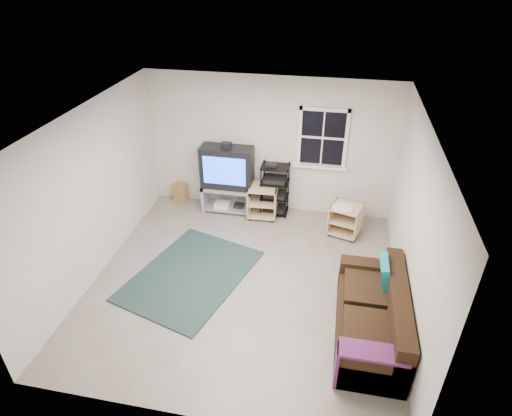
% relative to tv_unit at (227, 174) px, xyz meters
% --- Properties ---
extents(room, '(4.60, 4.62, 4.60)m').
position_rel_tv_unit_xyz_m(room, '(1.71, 0.23, 0.70)').
color(room, gray).
rests_on(room, ground).
extents(tv_unit, '(0.97, 0.48, 1.42)m').
position_rel_tv_unit_xyz_m(tv_unit, '(0.00, 0.00, 0.00)').
color(tv_unit, '#A5A6AE').
rests_on(tv_unit, ground).
extents(av_rack, '(0.52, 0.38, 1.04)m').
position_rel_tv_unit_xyz_m(av_rack, '(0.90, 0.06, -0.33)').
color(av_rack, black).
rests_on(av_rack, ground).
extents(side_table_left, '(0.56, 0.56, 0.63)m').
position_rel_tv_unit_xyz_m(side_table_left, '(0.69, -0.04, -0.44)').
color(side_table_left, '#D2B481').
rests_on(side_table_left, ground).
extents(side_table_right, '(0.64, 0.64, 0.59)m').
position_rel_tv_unit_xyz_m(side_table_right, '(2.26, -0.37, -0.45)').
color(side_table_right, '#D2B481').
rests_on(side_table_right, ground).
extents(sofa, '(0.84, 1.90, 0.87)m').
position_rel_tv_unit_xyz_m(sofa, '(2.65, -2.75, -0.47)').
color(sofa, black).
rests_on(sofa, ground).
extents(shag_rug, '(2.08, 2.46, 0.02)m').
position_rel_tv_unit_xyz_m(shag_rug, '(-0.09, -2.06, -0.77)').
color(shag_rug, black).
rests_on(shag_rug, ground).
extents(paper_bag, '(0.31, 0.24, 0.39)m').
position_rel_tv_unit_xyz_m(paper_bag, '(-1.03, 0.13, -0.59)').
color(paper_bag, olive).
rests_on(paper_bag, ground).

